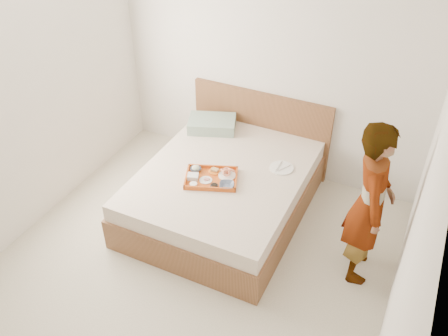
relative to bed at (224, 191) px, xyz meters
name	(u,v)px	position (x,y,z in m)	size (l,w,h in m)	color
ground	(183,278)	(0.06, -1.00, -0.27)	(3.50, 4.00, 0.01)	beige
wall_back	(270,63)	(0.06, 1.00, 1.04)	(3.50, 0.01, 2.60)	silver
wall_left	(3,113)	(-1.69, -1.00, 1.04)	(0.01, 4.00, 2.60)	silver
wall_right	(413,234)	(1.81, -1.00, 1.04)	(0.01, 4.00, 2.60)	silver
bed	(224,191)	(0.00, 0.00, 0.00)	(1.65, 2.00, 0.53)	brown
headboard	(260,130)	(0.00, 0.97, 0.21)	(1.65, 0.06, 0.95)	brown
pillow	(212,124)	(-0.47, 0.67, 0.33)	(0.52, 0.36, 0.13)	gray
tray	(211,178)	(-0.05, -0.18, 0.29)	(0.50, 0.37, 0.05)	#CA5215
prawn_plate	(227,175)	(0.07, -0.08, 0.28)	(0.17, 0.17, 0.01)	white
navy_bowl_big	(227,185)	(0.14, -0.23, 0.30)	(0.14, 0.14, 0.04)	#182548
sauce_dish	(214,186)	(0.04, -0.29, 0.29)	(0.07, 0.07, 0.03)	black
meat_plate	(206,180)	(-0.08, -0.23, 0.28)	(0.12, 0.12, 0.01)	white
bread_plate	(214,171)	(-0.07, -0.07, 0.28)	(0.12, 0.12, 0.01)	orange
salad_bowl	(196,169)	(-0.25, -0.14, 0.30)	(0.11, 0.11, 0.03)	#182548
plastic_tub	(193,177)	(-0.21, -0.26, 0.30)	(0.11, 0.09, 0.05)	silver
cheese_round	(193,184)	(-0.15, -0.35, 0.29)	(0.07, 0.07, 0.03)	white
dinner_plate	(282,168)	(0.51, 0.29, 0.27)	(0.24, 0.24, 0.01)	white
person	(370,204)	(1.46, -0.19, 0.52)	(0.57, 0.38, 1.58)	beige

